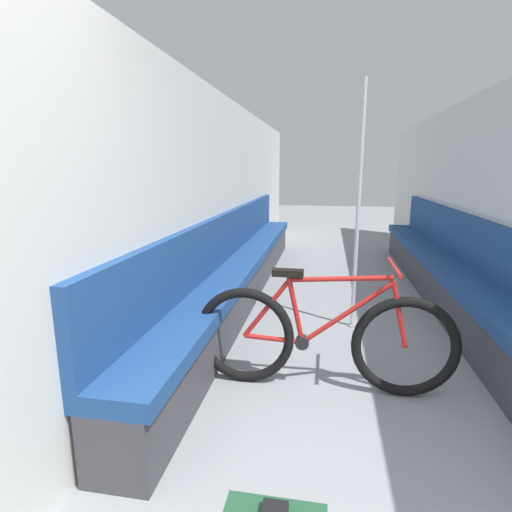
% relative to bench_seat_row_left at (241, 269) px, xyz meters
% --- Properties ---
extents(wall_left, '(0.10, 10.14, 2.19)m').
position_rel_bench_seat_row_left_xyz_m(wall_left, '(-0.22, -0.12, 0.77)').
color(wall_left, silver).
rests_on(wall_left, ground).
extents(wall_right, '(0.10, 10.14, 2.19)m').
position_rel_bench_seat_row_left_xyz_m(wall_right, '(2.45, -0.12, 0.77)').
color(wall_right, silver).
rests_on(wall_right, ground).
extents(bench_seat_row_left, '(0.40, 5.76, 0.97)m').
position_rel_bench_seat_row_left_xyz_m(bench_seat_row_left, '(0.00, 0.00, 0.00)').
color(bench_seat_row_left, '#3D3D42').
rests_on(bench_seat_row_left, ground).
extents(bench_seat_row_right, '(0.40, 5.76, 0.97)m').
position_rel_bench_seat_row_left_xyz_m(bench_seat_row_right, '(2.22, 0.00, 0.00)').
color(bench_seat_row_right, '#3D3D42').
rests_on(bench_seat_row_right, ground).
extents(bicycle, '(1.71, 0.46, 0.87)m').
position_rel_bench_seat_row_left_xyz_m(bicycle, '(0.93, -1.80, 0.03)').
color(bicycle, black).
rests_on(bicycle, ground).
extents(grab_pole_near, '(0.08, 0.08, 2.17)m').
position_rel_bench_seat_row_left_xyz_m(grab_pole_near, '(1.20, -0.67, 0.73)').
color(grab_pole_near, gray).
rests_on(grab_pole_near, ground).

